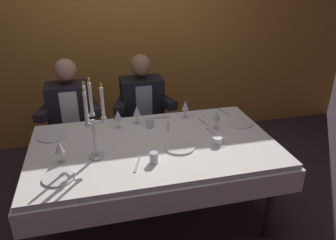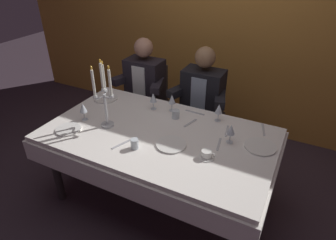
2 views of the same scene
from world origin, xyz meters
The scene contains 24 objects.
ground_plane centered at (0.00, 0.00, 0.00)m, with size 12.00×12.00×0.00m, color #392C35.
back_wall centered at (0.00, 1.66, 1.35)m, with size 6.00×0.12×2.70m, color #C58336.
dining_table centered at (0.00, 0.00, 0.62)m, with size 1.94×1.14×0.74m.
candelabra centered at (-0.45, -0.10, 1.01)m, with size 0.15×0.17×0.60m.
dinner_plate_0 centered at (0.80, 0.18, 0.75)m, with size 0.25×0.25×0.01m, color white.
dinner_plate_1 centered at (-0.70, -0.31, 0.75)m, with size 0.21×0.21×0.01m, color white.
dinner_plate_2 centered at (-0.78, 0.31, 0.75)m, with size 0.24×0.24×0.01m, color white.
dinner_plate_3 centered at (0.17, -0.11, 0.75)m, with size 0.24×0.24×0.01m, color white.
wine_glass_0 centered at (-0.69, -0.11, 0.86)m, with size 0.07×0.07×0.16m.
wine_glass_1 centered at (-0.24, 0.35, 0.86)m, with size 0.07×0.07×0.16m.
wine_glass_2 centered at (0.38, 0.42, 0.85)m, with size 0.07×0.07×0.16m.
wine_glass_3 centered at (0.57, 0.14, 0.86)m, with size 0.07×0.07×0.16m.
wine_glass_4 centered at (-0.07, 0.40, 0.86)m, with size 0.07×0.07×0.16m.
water_tumbler_0 centered at (0.02, 0.29, 0.78)m, with size 0.07×0.07×0.08m, color silver.
water_tumbler_1 centered at (-0.06, -0.27, 0.78)m, with size 0.06×0.06×0.08m, color silver.
coffee_cup_0 centered at (0.47, -0.13, 0.77)m, with size 0.13×0.12×0.06m.
knife_0 centered at (-0.18, -0.28, 0.74)m, with size 0.19×0.02×0.01m, color #B7B7BC.
spoon_1 centered at (0.18, 0.26, 0.74)m, with size 0.17×0.02×0.01m, color #B7B7BC.
knife_2 centered at (0.14, 0.45, 0.74)m, with size 0.19×0.02×0.01m, color #B7B7BC.
spoon_3 centered at (0.50, 0.28, 0.74)m, with size 0.17×0.02×0.01m, color #B7B7BC.
fork_4 centered at (0.50, 0.07, 0.74)m, with size 0.17×0.02×0.01m, color #B7B7BC.
knife_5 centered at (0.77, 0.45, 0.74)m, with size 0.19×0.02×0.01m, color #B7B7BC.
seated_diner_0 centered at (-0.66, 0.89, 0.74)m, with size 0.63×0.48×1.24m.
seated_diner_1 centered at (0.05, 0.89, 0.74)m, with size 0.63×0.48×1.24m.
Camera 1 is at (-0.43, -2.18, 1.97)m, focal length 34.46 mm.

